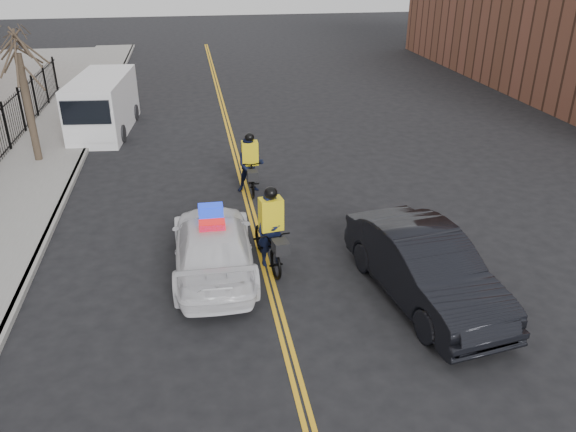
{
  "coord_description": "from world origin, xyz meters",
  "views": [
    {
      "loc": [
        -1.61,
        -11.9,
        7.63
      ],
      "look_at": [
        0.64,
        1.0,
        1.3
      ],
      "focal_mm": 35.0,
      "sensor_mm": 36.0,
      "label": 1
    }
  ],
  "objects_px": {
    "dark_sedan": "(425,267)",
    "cargo_van": "(102,106)",
    "cyclist_near": "(271,238)",
    "police_cruiser": "(213,245)",
    "cyclist_far": "(250,169)"
  },
  "relations": [
    {
      "from": "police_cruiser",
      "to": "cargo_van",
      "type": "height_order",
      "value": "cargo_van"
    },
    {
      "from": "cargo_van",
      "to": "cyclist_near",
      "type": "bearing_deg",
      "value": -60.74
    },
    {
      "from": "cargo_van",
      "to": "cyclist_near",
      "type": "height_order",
      "value": "cargo_van"
    },
    {
      "from": "police_cruiser",
      "to": "cyclist_near",
      "type": "xyz_separation_m",
      "value": [
        1.51,
        0.03,
        0.03
      ]
    },
    {
      "from": "cargo_van",
      "to": "cyclist_far",
      "type": "relative_size",
      "value": 2.89
    },
    {
      "from": "police_cruiser",
      "to": "dark_sedan",
      "type": "distance_m",
      "value": 5.28
    },
    {
      "from": "police_cruiser",
      "to": "dark_sedan",
      "type": "bearing_deg",
      "value": 156.33
    },
    {
      "from": "police_cruiser",
      "to": "cargo_van",
      "type": "relative_size",
      "value": 0.84
    },
    {
      "from": "police_cruiser",
      "to": "cyclist_near",
      "type": "bearing_deg",
      "value": -178.18
    },
    {
      "from": "cyclist_far",
      "to": "cargo_van",
      "type": "bearing_deg",
      "value": 126.68
    },
    {
      "from": "police_cruiser",
      "to": "cyclist_near",
      "type": "relative_size",
      "value": 2.15
    },
    {
      "from": "cargo_van",
      "to": "cyclist_far",
      "type": "bearing_deg",
      "value": -48.69
    },
    {
      "from": "cyclist_near",
      "to": "cargo_van",
      "type": "bearing_deg",
      "value": 105.15
    },
    {
      "from": "cyclist_far",
      "to": "dark_sedan",
      "type": "bearing_deg",
      "value": -64.71
    },
    {
      "from": "dark_sedan",
      "to": "cargo_van",
      "type": "bearing_deg",
      "value": 111.91
    }
  ]
}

